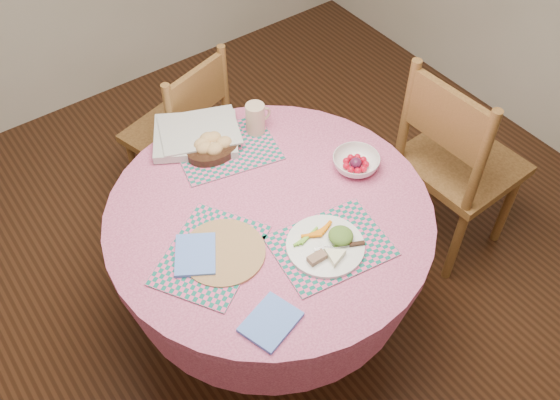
% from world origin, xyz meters
% --- Properties ---
extents(ground, '(4.00, 4.00, 0.00)m').
position_xyz_m(ground, '(0.00, 0.00, 0.00)').
color(ground, '#331C0F').
rests_on(ground, ground).
extents(dining_table, '(1.24, 1.24, 0.75)m').
position_xyz_m(dining_table, '(0.00, 0.00, 0.56)').
color(dining_table, '#D4638F').
rests_on(dining_table, ground).
extents(chair_right, '(0.48, 0.50, 1.05)m').
position_xyz_m(chair_right, '(0.95, -0.10, 0.55)').
color(chair_right, brown).
rests_on(chair_right, ground).
extents(chair_back, '(0.53, 0.51, 0.92)m').
position_xyz_m(chair_back, '(0.10, 0.86, 0.48)').
color(chair_back, brown).
rests_on(chair_back, ground).
extents(placemat_front, '(0.44, 0.35, 0.01)m').
position_xyz_m(placemat_front, '(0.08, -0.26, 0.75)').
color(placemat_front, '#12685B').
rests_on(placemat_front, dining_table).
extents(placemat_left, '(0.50, 0.47, 0.01)m').
position_xyz_m(placemat_left, '(-0.29, -0.05, 0.75)').
color(placemat_left, '#12685B').
rests_on(placemat_left, dining_table).
extents(placemat_back, '(0.46, 0.38, 0.01)m').
position_xyz_m(placemat_back, '(0.05, 0.38, 0.75)').
color(placemat_back, '#12685B').
rests_on(placemat_back, dining_table).
extents(wicker_trivet, '(0.30, 0.30, 0.01)m').
position_xyz_m(wicker_trivet, '(-0.25, -0.07, 0.76)').
color(wicker_trivet, brown).
rests_on(wicker_trivet, dining_table).
extents(napkin_near, '(0.21, 0.19, 0.01)m').
position_xyz_m(napkin_near, '(-0.27, -0.39, 0.76)').
color(napkin_near, '#5B85EA').
rests_on(napkin_near, dining_table).
extents(napkin_far, '(0.21, 0.23, 0.01)m').
position_xyz_m(napkin_far, '(-0.33, -0.02, 0.76)').
color(napkin_far, '#5B85EA').
rests_on(napkin_far, placemat_left).
extents(dinner_plate, '(0.28, 0.28, 0.05)m').
position_xyz_m(dinner_plate, '(0.07, -0.26, 0.77)').
color(dinner_plate, white).
rests_on(dinner_plate, placemat_front).
extents(bread_bowl, '(0.23, 0.23, 0.08)m').
position_xyz_m(bread_bowl, '(-0.00, 0.40, 0.79)').
color(bread_bowl, black).
rests_on(bread_bowl, placemat_back).
extents(latte_mug, '(0.12, 0.08, 0.13)m').
position_xyz_m(latte_mug, '(0.22, 0.40, 0.82)').
color(latte_mug, '#C9A88A').
rests_on(latte_mug, placemat_back).
extents(fruit_bowl, '(0.24, 0.24, 0.06)m').
position_xyz_m(fruit_bowl, '(0.41, -0.02, 0.78)').
color(fruit_bowl, white).
rests_on(fruit_bowl, dining_table).
extents(newspaper_stack, '(0.43, 0.41, 0.04)m').
position_xyz_m(newspaper_stack, '(-0.01, 0.50, 0.78)').
color(newspaper_stack, silver).
rests_on(newspaper_stack, dining_table).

